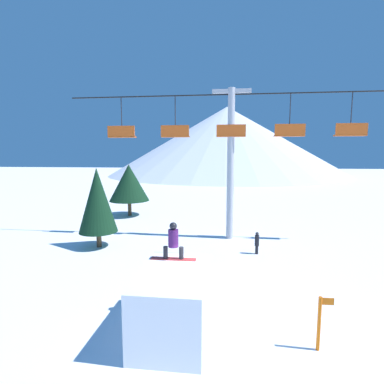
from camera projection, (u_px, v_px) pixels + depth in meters
The scene contains 9 objects.
ground_plane at pixel (209, 328), 9.43m from camera, with size 220.00×220.00×0.00m, color white.
mountain_ridge at pixel (226, 141), 79.75m from camera, with size 61.81×61.81×17.85m.
snow_ramp at pixel (174, 302), 9.09m from camera, with size 2.01×3.39×1.96m.
snowboarder at pixel (173, 241), 9.88m from camera, with size 1.52×0.34×1.26m.
chairlift at pixel (231, 149), 18.78m from camera, with size 20.77×0.44×9.50m.
pine_tree_near at pixel (97, 200), 17.36m from camera, with size 2.23×2.23×4.68m.
pine_tree_far at pixel (129, 183), 26.37m from camera, with size 3.50×3.50×4.57m.
trail_marker at pixel (320, 322), 8.27m from camera, with size 0.41×0.10×1.57m.
distant_skier at pixel (257, 242), 16.36m from camera, with size 0.24×0.24×1.23m.
Camera 1 is at (0.50, -8.82, 5.44)m, focal length 28.00 mm.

